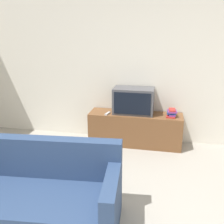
{
  "coord_description": "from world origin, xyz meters",
  "views": [
    {
      "loc": [
        0.64,
        -1.73,
        2.06
      ],
      "look_at": [
        -0.17,
        2.26,
        0.75
      ],
      "focal_mm": 42.0,
      "sensor_mm": 36.0,
      "label": 1
    }
  ],
  "objects_px": {
    "tv_stand": "(135,129)",
    "couch": "(35,199)",
    "television": "(134,101)",
    "remote_on_stand": "(108,113)",
    "book_stack": "(172,113)"
  },
  "relations": [
    {
      "from": "tv_stand",
      "to": "remote_on_stand",
      "type": "bearing_deg",
      "value": -165.52
    },
    {
      "from": "book_stack",
      "to": "remote_on_stand",
      "type": "bearing_deg",
      "value": -175.08
    },
    {
      "from": "remote_on_stand",
      "to": "tv_stand",
      "type": "bearing_deg",
      "value": 14.48
    },
    {
      "from": "book_stack",
      "to": "remote_on_stand",
      "type": "xyz_separation_m",
      "value": [
        -1.12,
        -0.1,
        -0.05
      ]
    },
    {
      "from": "television",
      "to": "tv_stand",
      "type": "bearing_deg",
      "value": -33.11
    },
    {
      "from": "tv_stand",
      "to": "couch",
      "type": "relative_size",
      "value": 0.88
    },
    {
      "from": "tv_stand",
      "to": "book_stack",
      "type": "height_order",
      "value": "book_stack"
    },
    {
      "from": "tv_stand",
      "to": "remote_on_stand",
      "type": "relative_size",
      "value": 9.38
    },
    {
      "from": "tv_stand",
      "to": "couch",
      "type": "xyz_separation_m",
      "value": [
        -0.82,
        -2.29,
        -0.0
      ]
    },
    {
      "from": "couch",
      "to": "book_stack",
      "type": "height_order",
      "value": "couch"
    },
    {
      "from": "book_stack",
      "to": "television",
      "type": "bearing_deg",
      "value": 174.91
    },
    {
      "from": "tv_stand",
      "to": "remote_on_stand",
      "type": "xyz_separation_m",
      "value": [
        -0.49,
        -0.13,
        0.31
      ]
    },
    {
      "from": "television",
      "to": "remote_on_stand",
      "type": "xyz_separation_m",
      "value": [
        -0.44,
        -0.16,
        -0.22
      ]
    },
    {
      "from": "remote_on_stand",
      "to": "couch",
      "type": "bearing_deg",
      "value": -98.65
    },
    {
      "from": "television",
      "to": "remote_on_stand",
      "type": "bearing_deg",
      "value": -160.46
    }
  ]
}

